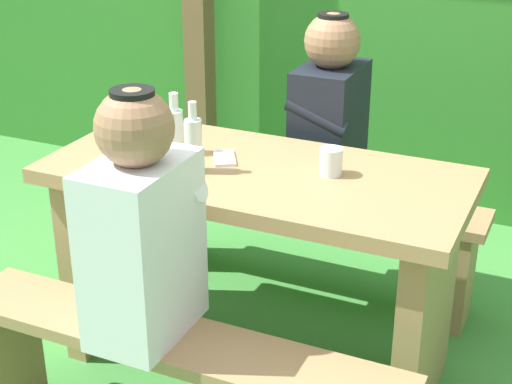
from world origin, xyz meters
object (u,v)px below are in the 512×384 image
at_px(bench_far, 313,219).
at_px(bottle_left, 175,129).
at_px(person_black_coat, 329,114).
at_px(cell_phone, 224,158).
at_px(drinking_glass, 331,161).
at_px(bench_near, 176,374).
at_px(person_white_shirt, 142,226).
at_px(picnic_table, 256,235).
at_px(bottle_right, 194,143).

distance_m(bench_far, bottle_left, 0.82).
relative_size(bench_far, person_black_coat, 1.95).
xyz_separation_m(bench_far, bottle_left, (-0.31, -0.55, 0.52)).
xyz_separation_m(bottle_left, cell_phone, (0.18, 0.02, -0.08)).
xyz_separation_m(drinking_glass, bottle_left, (-0.55, -0.04, 0.04)).
distance_m(bench_near, person_white_shirt, 0.47).
relative_size(drinking_glass, cell_phone, 0.64).
bearing_deg(cell_phone, bench_far, 45.76).
bearing_deg(person_black_coat, bottle_left, -123.79).
bearing_deg(bottle_left, cell_phone, 4.95).
relative_size(picnic_table, person_white_shirt, 1.95).
distance_m(picnic_table, person_black_coat, 0.63).
distance_m(person_white_shirt, bottle_right, 0.47).
distance_m(person_black_coat, bottle_left, 0.66).
xyz_separation_m(bench_near, cell_phone, (-0.13, 0.60, 0.44)).
bearing_deg(bench_near, bottle_right, 110.62).
distance_m(person_white_shirt, bottle_left, 0.62).
relative_size(drinking_glass, bottle_right, 0.38).
bearing_deg(bench_near, bottle_left, 118.19).
bearing_deg(bottle_left, bench_far, 60.42).
bearing_deg(picnic_table, bench_far, 90.00).
relative_size(person_white_shirt, drinking_glass, 7.99).
xyz_separation_m(picnic_table, bottle_left, (-0.31, 0.02, 0.33)).
bearing_deg(person_black_coat, bench_far, 176.45).
relative_size(bench_far, drinking_glass, 15.56).
bearing_deg(cell_phone, person_black_coat, 40.37).
bearing_deg(bench_far, bottle_right, -104.65).
relative_size(picnic_table, person_black_coat, 1.95).
relative_size(bench_far, bottle_right, 5.95).
relative_size(bench_near, bottle_right, 5.95).
bearing_deg(bench_near, bench_far, 90.00).
height_order(person_white_shirt, bottle_right, person_white_shirt).
bearing_deg(picnic_table, person_white_shirt, -98.74).
xyz_separation_m(person_white_shirt, person_black_coat, (0.14, 1.12, 0.00)).
height_order(person_black_coat, bottle_left, person_black_coat).
height_order(drinking_glass, bottle_left, bottle_left).
height_order(bottle_right, cell_phone, bottle_right).
xyz_separation_m(bottle_left, bottle_right, (0.14, -0.12, 0.01)).
height_order(bench_far, drinking_glass, drinking_glass).
height_order(bench_near, person_white_shirt, person_white_shirt).
bearing_deg(picnic_table, cell_phone, 166.43).
distance_m(drinking_glass, bottle_left, 0.55).
xyz_separation_m(bench_near, bottle_right, (-0.17, 0.46, 0.53)).
xyz_separation_m(picnic_table, cell_phone, (-0.13, 0.03, 0.25)).
xyz_separation_m(bench_near, person_black_coat, (0.05, 1.13, 0.46)).
bearing_deg(bench_far, cell_phone, -103.88).
relative_size(bench_near, cell_phone, 10.00).
bearing_deg(bottle_left, bottle_right, -40.67).
height_order(picnic_table, bottle_right, bottle_right).
bearing_deg(drinking_glass, cell_phone, -176.51).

